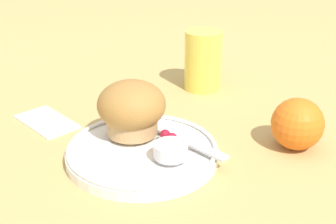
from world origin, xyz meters
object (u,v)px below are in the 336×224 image
(muffin, at_px, (132,108))
(butter_knife, at_px, (175,136))
(orange_fruit, at_px, (297,124))
(juice_glass, at_px, (203,60))

(muffin, distance_m, butter_knife, 0.07)
(muffin, xyz_separation_m, orange_fruit, (0.16, 0.16, -0.02))
(orange_fruit, xyz_separation_m, juice_glass, (-0.24, 0.07, 0.02))
(muffin, distance_m, orange_fruit, 0.23)
(juice_glass, bearing_deg, orange_fruit, -15.62)
(butter_knife, xyz_separation_m, orange_fruit, (0.11, 0.13, 0.01))
(muffin, xyz_separation_m, juice_glass, (-0.08, 0.23, -0.00))
(juice_glass, bearing_deg, butter_knife, -56.20)
(muffin, height_order, orange_fruit, muffin)
(butter_knife, height_order, orange_fruit, orange_fruit)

